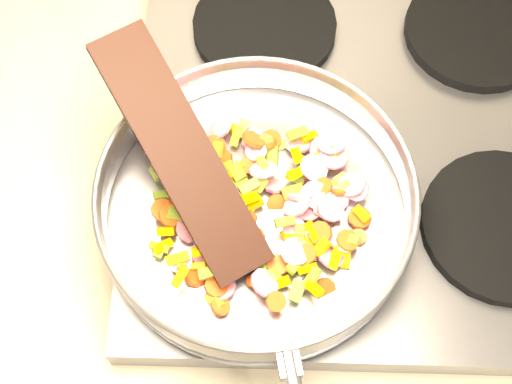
{
  "coord_description": "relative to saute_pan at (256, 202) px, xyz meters",
  "views": [
    {
      "loc": [
        -0.83,
        1.19,
        1.69
      ],
      "look_at": [
        -0.84,
        1.53,
        1.01
      ],
      "focal_mm": 50.0,
      "sensor_mm": 36.0,
      "label": 1
    }
  ],
  "objects": [
    {
      "name": "grate_bl",
      "position": [
        0.0,
        0.28,
        -0.04
      ],
      "size": [
        0.19,
        0.19,
        0.02
      ],
      "primitive_type": "cylinder",
      "color": "black",
      "rests_on": "cooktop"
    },
    {
      "name": "grate_fr",
      "position": [
        0.28,
        -0.0,
        -0.04
      ],
      "size": [
        0.19,
        0.19,
        0.02
      ],
      "primitive_type": "cylinder",
      "color": "black",
      "rests_on": "cooktop"
    },
    {
      "name": "saute_pan",
      "position": [
        0.0,
        0.0,
        0.0
      ],
      "size": [
        0.4,
        0.56,
        0.06
      ],
      "rotation": [
        0.0,
        0.0,
        0.2
      ],
      "color": "#9E9EA5",
      "rests_on": "grate_fl"
    },
    {
      "name": "grate_fl",
      "position": [
        0.0,
        -0.0,
        -0.04
      ],
      "size": [
        0.19,
        0.19,
        0.02
      ],
      "primitive_type": "cylinder",
      "color": "black",
      "rests_on": "cooktop"
    },
    {
      "name": "vegetable_heap",
      "position": [
        0.01,
        0.0,
        -0.01
      ],
      "size": [
        0.26,
        0.25,
        0.05
      ],
      "color": "olive",
      "rests_on": "saute_pan"
    },
    {
      "name": "cooktop",
      "position": [
        0.14,
        0.14,
        -0.07
      ],
      "size": [
        0.6,
        0.6,
        0.04
      ],
      "primitive_type": "cube",
      "color": "#939399",
      "rests_on": "counter_top"
    },
    {
      "name": "wooden_spatula",
      "position": [
        -0.08,
        0.04,
        0.04
      ],
      "size": [
        0.21,
        0.27,
        0.12
      ],
      "primitive_type": "cube",
      "rotation": [
        0.0,
        -0.37,
        2.15
      ],
      "color": "black",
      "rests_on": "saute_pan"
    },
    {
      "name": "grate_br",
      "position": [
        0.28,
        0.28,
        -0.04
      ],
      "size": [
        0.19,
        0.19,
        0.02
      ],
      "primitive_type": "cylinder",
      "color": "black",
      "rests_on": "cooktop"
    }
  ]
}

